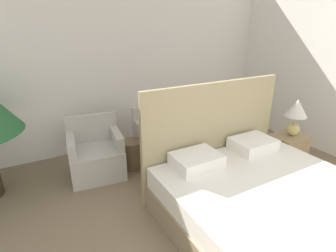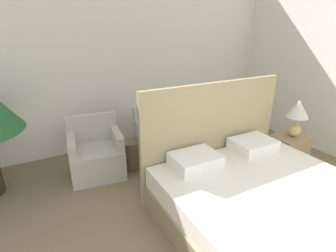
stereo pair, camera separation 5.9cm
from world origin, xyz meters
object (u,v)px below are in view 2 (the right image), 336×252
Objects in this scene: table_lamp at (297,113)px; armchair_near_window_left at (97,156)px; armchair_near_window_right at (162,142)px; bed at (268,206)px; nightstand at (288,152)px; side_table at (132,154)px.

armchair_near_window_left is at bearing 155.58° from table_lamp.
armchair_near_window_left and armchair_near_window_right have the same top height.
armchair_near_window_left is at bearing 123.24° from bed.
nightstand is (1.48, -1.13, -0.01)m from armchair_near_window_right.
bed is 1.46m from nightstand.
bed is 2.61× the size of armchair_near_window_left.
armchair_near_window_left is 1.93× the size of side_table.
armchair_near_window_right is 0.51m from side_table.
armchair_near_window_left is 1.00× the size of armchair_near_window_right.
nightstand is (1.25, 0.77, -0.04)m from bed.
armchair_near_window_left is 2.82m from table_lamp.
nightstand is 0.59m from table_lamp.
armchair_near_window_left is at bearing 179.87° from armchair_near_window_right.
bed is 1.58m from table_lamp.
bed reaches higher than nightstand.
armchair_near_window_right is 1.93× the size of side_table.
armchair_near_window_right is (-0.23, 1.90, -0.03)m from bed.
side_table is (-2.01, 1.10, -0.64)m from table_lamp.
bed is at bearing -83.13° from armchair_near_window_right.
armchair_near_window_right is 1.52× the size of table_lamp.
nightstand is at bearing -37.50° from armchair_near_window_right.
armchair_near_window_right is at bearing 142.64° from nightstand.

